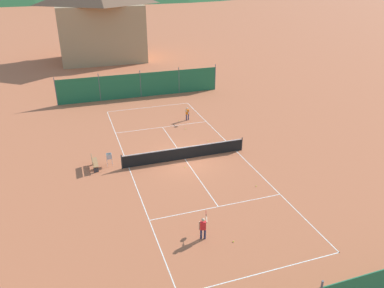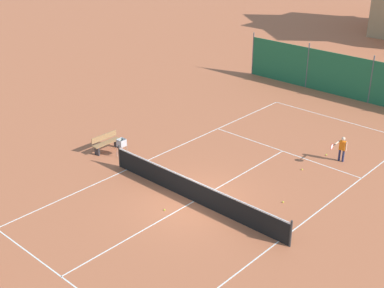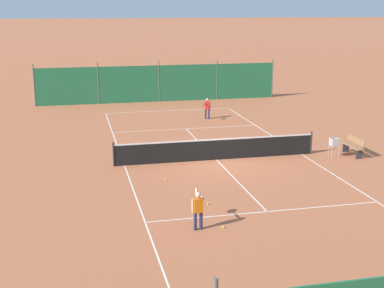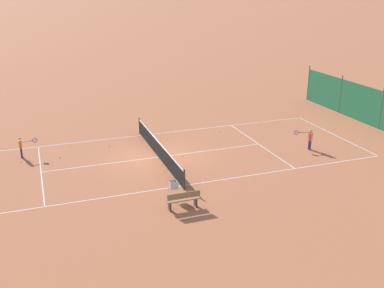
{
  "view_description": "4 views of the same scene",
  "coord_description": "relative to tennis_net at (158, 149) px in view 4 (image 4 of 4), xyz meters",
  "views": [
    {
      "loc": [
        -7.29,
        -23.11,
        12.5
      ],
      "look_at": [
        0.86,
        0.89,
        0.68
      ],
      "focal_mm": 35.0,
      "sensor_mm": 36.0,
      "label": 1
    },
    {
      "loc": [
        12.51,
        -13.8,
        11.14
      ],
      "look_at": [
        -1.74,
        1.79,
        1.41
      ],
      "focal_mm": 50.0,
      "sensor_mm": 36.0,
      "label": 2
    },
    {
      "loc": [
        6.16,
        22.13,
        6.65
      ],
      "look_at": [
        1.06,
        -0.23,
        0.73
      ],
      "focal_mm": 50.0,
      "sensor_mm": 36.0,
      "label": 3
    },
    {
      "loc": [
        -23.04,
        6.25,
        9.37
      ],
      "look_at": [
        -0.32,
        -1.91,
        0.67
      ],
      "focal_mm": 42.0,
      "sensor_mm": 36.0,
      "label": 4
    }
  ],
  "objects": [
    {
      "name": "ground_plane",
      "position": [
        0.0,
        0.0,
        -0.5
      ],
      "size": [
        600.0,
        600.0,
        0.0
      ],
      "primitive_type": "plane",
      "color": "#B7603D"
    },
    {
      "name": "court_line_markings",
      "position": [
        0.0,
        0.0,
        -0.5
      ],
      "size": [
        8.25,
        23.85,
        0.01
      ],
      "color": "white",
      "rests_on": "ground"
    },
    {
      "name": "tennis_net",
      "position": [
        0.0,
        0.0,
        0.0
      ],
      "size": [
        9.18,
        0.08,
        1.06
      ],
      "color": "#2D2D2D",
      "rests_on": "ground"
    },
    {
      "name": "windscreen_fence_near",
      "position": [
        -0.0,
        -15.5,
        0.81
      ],
      "size": [
        17.28,
        0.08,
        2.9
      ],
      "color": "#236B42",
      "rests_on": "ground"
    },
    {
      "name": "player_near_service",
      "position": [
        -1.82,
        -8.75,
        0.24
      ],
      "size": [
        0.69,
        0.98,
        1.27
      ],
      "color": "#23284C",
      "rests_on": "ground"
    },
    {
      "name": "player_far_baseline",
      "position": [
        2.59,
        7.28,
        0.21
      ],
      "size": [
        0.41,
        1.03,
        1.22
      ],
      "color": "#23284C",
      "rests_on": "ground"
    },
    {
      "name": "tennis_ball_by_net_left",
      "position": [
        3.13,
        -5.12,
        -0.47
      ],
      "size": [
        0.07,
        0.07,
        0.07
      ],
      "primitive_type": "sphere",
      "color": "#CCE033",
      "rests_on": "ground"
    },
    {
      "name": "tennis_ball_alley_left",
      "position": [
        -0.38,
        -1.3,
        -0.47
      ],
      "size": [
        0.07,
        0.07,
        0.07
      ],
      "primitive_type": "sphere",
      "color": "#CCE033",
      "rests_on": "ground"
    },
    {
      "name": "tennis_ball_by_net_right",
      "position": [
        1.76,
        5.32,
        -0.47
      ],
      "size": [
        0.07,
        0.07,
        0.07
      ],
      "primitive_type": "sphere",
      "color": "#CCE033",
      "rests_on": "ground"
    },
    {
      "name": "tennis_ball_alley_right",
      "position": [
        -0.46,
        -9.53,
        -0.47
      ],
      "size": [
        0.07,
        0.07,
        0.07
      ],
      "primitive_type": "sphere",
      "color": "#CCE033",
      "rests_on": "ground"
    },
    {
      "name": "tennis_ball_service_box",
      "position": [
        2.72,
        2.34,
        -0.47
      ],
      "size": [
        0.07,
        0.07,
        0.07
      ],
      "primitive_type": "sphere",
      "color": "#CCE033",
      "rests_on": "ground"
    },
    {
      "name": "tennis_ball_far_corner",
      "position": [
        1.8,
        7.39,
        -0.47
      ],
      "size": [
        0.07,
        0.07,
        0.07
      ],
      "primitive_type": "sphere",
      "color": "#CCE033",
      "rests_on": "ground"
    },
    {
      "name": "ball_hopper",
      "position": [
        -5.3,
        0.78,
        0.16
      ],
      "size": [
        0.36,
        0.36,
        0.89
      ],
      "color": "#B7B7BC",
      "rests_on": "ground"
    },
    {
      "name": "courtside_bench",
      "position": [
        -6.34,
        0.67,
        -0.05
      ],
      "size": [
        0.36,
        1.5,
        0.84
      ],
      "color": "olive",
      "rests_on": "ground"
    }
  ]
}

